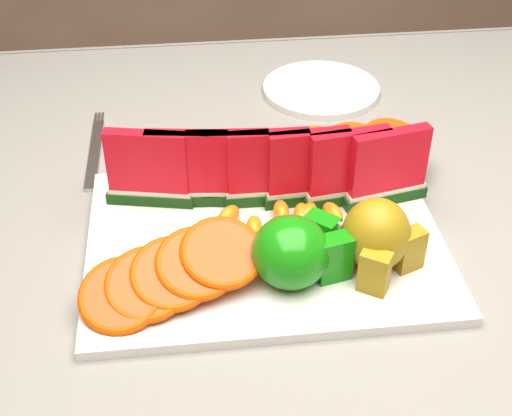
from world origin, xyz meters
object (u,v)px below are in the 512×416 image
(apple_cluster, at_px, (297,252))
(pear_cluster, at_px, (378,238))
(platter, at_px, (265,241))
(side_plate, at_px, (321,89))
(fork, at_px, (95,150))

(apple_cluster, distance_m, pear_cluster, 0.09)
(platter, height_order, pear_cluster, pear_cluster)
(platter, height_order, side_plate, platter)
(pear_cluster, height_order, fork, pear_cluster)
(platter, relative_size, pear_cluster, 3.99)
(apple_cluster, bearing_deg, pear_cluster, 4.08)
(platter, relative_size, fork, 2.05)
(pear_cluster, xyz_separation_m, side_plate, (0.02, 0.42, -0.05))
(platter, distance_m, pear_cluster, 0.13)
(fork, bearing_deg, platter, -47.23)
(apple_cluster, xyz_separation_m, fork, (-0.23, 0.29, -0.04))
(pear_cluster, bearing_deg, fork, 138.46)
(pear_cluster, bearing_deg, apple_cluster, -175.92)
(platter, bearing_deg, apple_cluster, -68.93)
(side_plate, distance_m, fork, 0.36)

